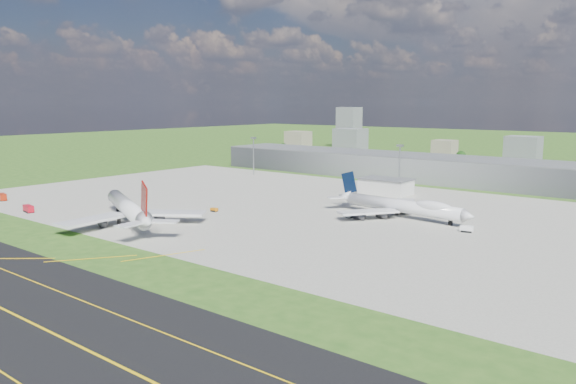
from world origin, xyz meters
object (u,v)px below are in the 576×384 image
Objects in this scene: tug_yellow at (214,210)px; crash_tender at (2,197)px; airliner_red_twin at (129,210)px; van_white_far at (467,229)px; airliner_blue_quad at (403,206)px; van_white_near at (351,214)px; fire_truck at (28,209)px.

crash_tender is at bearing -161.42° from tug_yellow.
van_white_far is at bearing -123.44° from airliner_red_twin.
airliner_blue_quad is 22.16m from van_white_near.
van_white_far is at bearing 11.54° from tug_yellow.
fire_truck reaches higher than tug_yellow.
van_white_far is (104.84, 31.73, 0.37)m from tug_yellow.
fire_truck is 189.29m from van_white_far.
airliner_red_twin is at bearing 141.61° from van_white_near.
tug_yellow is at bearing -174.57° from van_white_far.
van_white_near is at bearing -136.40° from airliner_blue_quad.
airliner_red_twin is at bearing -129.74° from airliner_blue_quad.
fire_truck is 41.15m from crash_tender.
fire_truck is 2.15× the size of tug_yellow.
crash_tender reaches higher than van_white_near.
airliner_blue_quad is at bearing 43.03° from fire_truck.
crash_tender is 1.29× the size of van_white_near.
van_white_near is at bearing 38.63° from crash_tender.
crash_tender is 1.45× the size of van_white_far.
airliner_red_twin is 39.99m from tug_yellow.
crash_tender is (-95.28, -7.87, -3.86)m from airliner_red_twin.
crash_tender is at bearing 178.62° from fire_truck.
airliner_red_twin reaches higher than van_white_near.
van_white_far is (49.47, 3.57, -0.14)m from van_white_near.
airliner_blue_quad reaches higher than tug_yellow.
airliner_blue_quad is 166.62m from fire_truck.
airliner_red_twin reaches higher than tug_yellow.
van_white_far reaches higher than tug_yellow.
van_white_near is at bearing 42.60° from fire_truck.
van_white_near is at bearing 21.65° from tug_yellow.
crash_tender is at bearing 29.71° from airliner_red_twin.
airliner_blue_quad is 9.22× the size of crash_tender.
tug_yellow is (-72.71, -41.49, -4.06)m from airliner_blue_quad.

